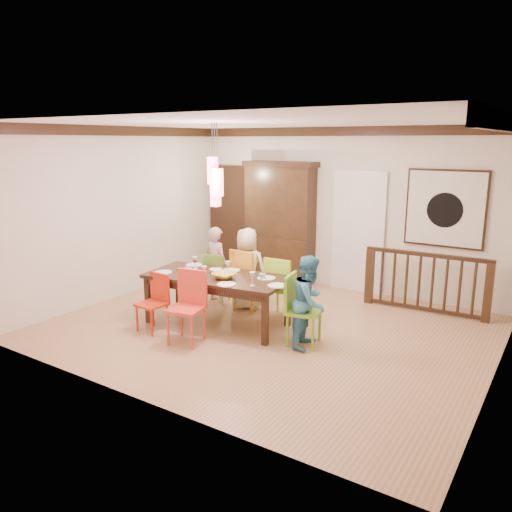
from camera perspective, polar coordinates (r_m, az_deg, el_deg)
The scene contains 37 objects.
floor at distance 7.35m, azimuth 1.41°, elevation -8.18°, with size 6.00×6.00×0.00m, color #9B734B.
ceiling at distance 6.85m, azimuth 1.55°, elevation 15.04°, with size 6.00×6.00×0.00m, color white.
wall_back at distance 9.16m, azimuth 9.73°, elevation 5.27°, with size 6.00×6.00×0.00m, color beige.
wall_left at distance 8.88m, azimuth -15.31°, elevation 4.75°, with size 5.00×5.00×0.00m, color beige.
wall_right at distance 5.99m, azimuth 26.72°, elevation -0.03°, with size 5.00×5.00×0.00m, color beige.
crown_molding at distance 6.85m, azimuth 1.55°, elevation 14.37°, with size 6.00×5.00×0.16m, color black, non-canonical shape.
panel_door at distance 10.35m, azimuth -2.77°, elevation 4.08°, with size 1.04×0.07×2.24m, color black.
white_doorway at distance 9.06m, azimuth 11.57°, elevation 2.54°, with size 0.97×0.05×2.22m, color silver.
painting at distance 8.56m, azimuth 20.82°, elevation 5.07°, with size 1.25×0.06×1.25m.
pendant_cluster at distance 7.04m, azimuth -4.67°, elevation 8.48°, with size 0.27×0.21×1.14m.
dining_table at distance 7.30m, azimuth -4.46°, elevation -2.87°, with size 2.18×1.19×0.75m.
chair_far_left at distance 8.35m, azimuth -4.53°, elevation -2.07°, with size 0.48×0.48×0.85m.
chair_far_mid at distance 7.92m, azimuth -0.73°, elevation -2.22°, with size 0.49×0.49×1.01m.
chair_far_right at distance 7.60m, azimuth 3.07°, elevation -3.09°, with size 0.46×0.46×0.96m.
chair_near_left at distance 7.23m, azimuth -11.87°, elevation -4.87°, with size 0.39×0.39×0.82m.
chair_near_mid at distance 6.72m, azimuth -8.06°, elevation -5.35°, with size 0.52×0.52×0.97m.
chair_end_right at distance 6.64m, azimuth 5.53°, elevation -5.64°, with size 0.50×0.50×0.95m.
china_hutch at distance 9.54m, azimuth 2.73°, elevation 3.91°, with size 1.45×0.46×2.29m.
balustrade at distance 8.30m, azimuth 18.84°, elevation -2.77°, with size 1.94×0.15×0.96m.
person_far_left at distance 8.38m, azimuth -4.54°, elevation -0.96°, with size 0.47×0.31×1.28m, color #DBA6B0.
person_far_mid at distance 7.99m, azimuth -1.04°, elevation -1.46°, with size 0.65×0.42×1.32m, color beige.
person_end_right at distance 6.58m, azimuth 6.16°, elevation -5.19°, with size 0.60×0.46×1.23m, color teal.
serving_bowl at distance 7.11m, azimuth -3.68°, elevation -2.25°, with size 0.32×0.32×0.08m, color gold.
small_bowl at distance 7.41m, azimuth -4.63°, elevation -1.70°, with size 0.19×0.19×0.06m, color white.
cup_left at distance 7.37m, azimuth -7.76°, elevation -1.70°, with size 0.13×0.13×0.10m, color silver.
cup_right at distance 7.03m, azimuth 0.74°, elevation -2.36°, with size 0.09×0.09×0.09m, color silver.
plate_far_left at distance 7.89m, azimuth -7.10°, elevation -1.02°, with size 0.26×0.26×0.01m, color white.
plate_far_mid at distance 7.52m, azimuth -2.83°, elevation -1.64°, with size 0.26×0.26×0.01m, color white.
plate_far_right at distance 7.09m, azimuth 1.19°, elevation -2.54°, with size 0.26×0.26×0.01m, color white.
plate_near_left at distance 7.52m, azimuth -10.58°, elevation -1.85°, with size 0.26×0.26×0.01m, color white.
plate_near_mid at distance 6.79m, azimuth -3.40°, elevation -3.25°, with size 0.26×0.26×0.01m, color white.
plate_end_right at distance 6.73m, azimuth 2.44°, elevation -3.40°, with size 0.26×0.26×0.01m, color white.
wine_glass_a at distance 7.64m, azimuth -6.98°, elevation -0.79°, with size 0.08×0.08×0.19m, color #590C19, non-canonical shape.
wine_glass_b at distance 7.33m, azimuth -3.20°, elevation -1.32°, with size 0.08×0.08×0.19m, color silver, non-canonical shape.
wine_glass_c at distance 7.07m, azimuth -5.95°, elevation -1.91°, with size 0.08×0.08×0.19m, color #590C19, non-canonical shape.
wine_glass_d at distance 6.72m, azimuth -0.42°, elevation -2.64°, with size 0.08×0.08×0.19m, color silver, non-canonical shape.
napkin at distance 6.98m, azimuth -6.59°, elevation -2.87°, with size 0.18×0.14×0.01m, color #D83359.
Camera 1 is at (3.58, -5.84, 2.66)m, focal length 35.00 mm.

